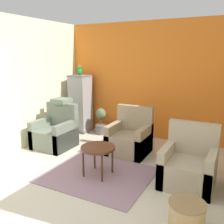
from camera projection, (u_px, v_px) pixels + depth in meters
ground_plane at (50, 210)px, 3.31m from camera, size 20.00×20.00×0.00m
wall_back_accent at (146, 81)px, 6.07m from camera, size 4.26×0.06×2.80m
wall_left at (27, 84)px, 5.47m from camera, size 0.06×3.52×2.80m
area_rug at (98, 175)px, 4.27m from camera, size 1.74×1.48×0.01m
coffee_table at (98, 150)px, 4.17m from camera, size 0.58×0.58×0.52m
armchair_left at (55, 134)px, 5.54m from camera, size 0.79×0.76×0.96m
armchair_right at (189, 166)px, 3.91m from camera, size 0.79×0.76×0.96m
armchair_middle at (130, 139)px, 5.21m from camera, size 0.79×0.76×0.96m
birdcage at (81, 104)px, 6.61m from camera, size 0.49×0.49×1.50m
parrot at (80, 71)px, 6.41m from camera, size 0.12×0.21×0.26m
potted_plant at (101, 121)px, 6.44m from camera, size 0.29×0.28×0.68m
wicker_basket at (187, 214)px, 2.94m from camera, size 0.44×0.44×0.33m
throw_pillow at (62, 101)px, 5.61m from camera, size 0.36×0.36×0.10m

